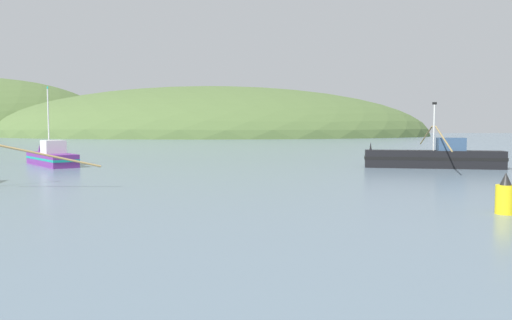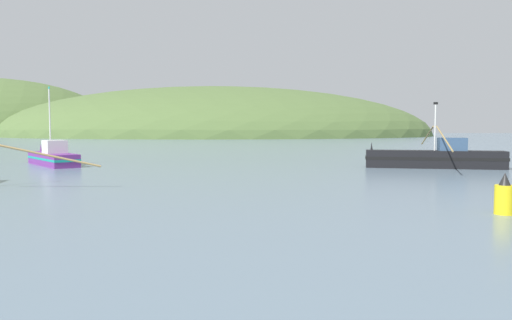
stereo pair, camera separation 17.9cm
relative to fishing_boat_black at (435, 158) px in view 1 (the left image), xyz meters
The scene contains 4 objects.
hill_far_right 174.78m from the fishing_boat_black, 99.39° to the left, with size 182.64×146.12×41.26m, color #516B38.
fishing_boat_black is the anchor object (origin of this frame).
fishing_boat_purple 33.69m from the fishing_boat_black, behind, with size 7.02×8.31×7.13m.
channel_buoy 22.48m from the fishing_boat_black, 105.10° to the right, with size 0.73×0.73×1.65m.
Camera 1 is at (-4.28, -0.73, 3.40)m, focal length 34.00 mm.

